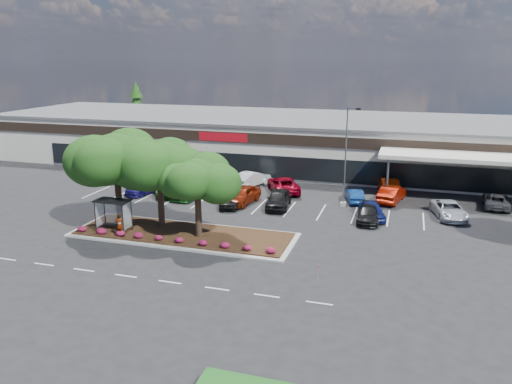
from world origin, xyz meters
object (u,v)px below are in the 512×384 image
(car_1, at_px, (171,186))
(survey_stake, at_px, (318,270))
(car_0, at_px, (147,186))
(light_pole, at_px, (346,163))

(car_1, bearing_deg, survey_stake, -60.66)
(car_0, bearing_deg, car_1, 26.90)
(light_pole, bearing_deg, survey_stake, -88.39)
(survey_stake, bearing_deg, car_1, 138.61)
(car_0, distance_m, car_1, 2.69)
(survey_stake, xyz_separation_m, car_0, (-20.98, 15.79, 0.05))
(survey_stake, bearing_deg, car_0, 143.03)
(light_pole, xyz_separation_m, car_0, (-20.50, -1.18, -3.47))
(survey_stake, distance_m, car_1, 24.41)
(survey_stake, xyz_separation_m, car_1, (-18.31, 16.14, 0.13))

